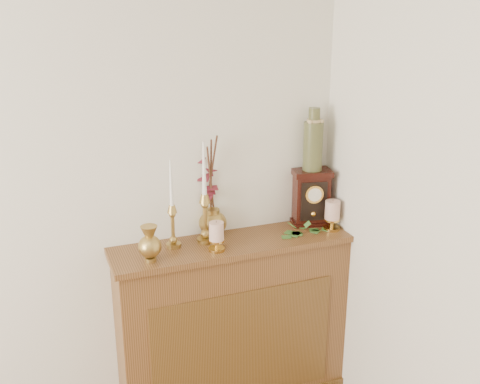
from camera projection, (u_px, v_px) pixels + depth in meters
name	position (u px, v px, depth m)	size (l,w,h in m)	color
console_shelf	(234.00, 326.00, 2.98)	(1.24, 0.34, 0.93)	brown
candlestick_left	(172.00, 219.00, 2.71)	(0.07, 0.07, 0.44)	#AA8D44
candlestick_center	(205.00, 210.00, 2.76)	(0.09, 0.09, 0.51)	#AA8D44
bud_vase	(150.00, 244.00, 2.58)	(0.11, 0.11, 0.17)	#AA8D44
ginger_jar	(208.00, 189.00, 2.85)	(0.22, 0.23, 0.54)	#AA8D44
pillar_candle_left	(216.00, 235.00, 2.69)	(0.08, 0.08, 0.16)	gold
pillar_candle_right	(332.00, 214.00, 2.94)	(0.09, 0.09, 0.17)	gold
ivy_garland	(309.00, 227.00, 2.96)	(0.45, 0.17, 0.08)	#356627
mantel_clock	(311.00, 197.00, 3.01)	(0.23, 0.18, 0.30)	black
ceramic_vase	(313.00, 143.00, 2.92)	(0.10, 0.10, 0.33)	#193325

